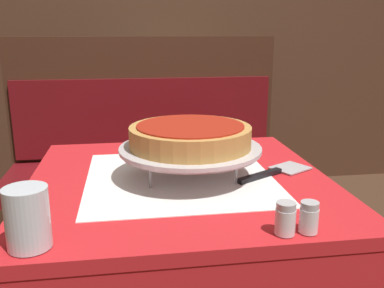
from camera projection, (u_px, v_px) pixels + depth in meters
dining_table_front at (180, 210)px, 1.18m from camera, size 0.80×0.80×0.75m
dining_table_rear at (174, 112)px, 2.66m from camera, size 0.67×0.67×0.74m
booth_bench at (148, 200)px, 2.09m from camera, size 1.32×0.51×1.10m
back_wall_panel at (144, 19)px, 2.91m from camera, size 6.00×0.04×2.40m
pizza_pan_stand at (190, 150)px, 1.13m from camera, size 0.38×0.38×0.09m
deep_dish_pizza at (190, 136)px, 1.12m from camera, size 0.32×0.32×0.06m
pizza_server at (274, 172)px, 1.18m from camera, size 0.25×0.17×0.01m
water_glass_near at (27, 218)px, 0.77m from camera, size 0.08×0.08×0.11m
salt_shaker at (285, 218)px, 0.83m from camera, size 0.04×0.04×0.07m
pepper_shaker at (309, 217)px, 0.83m from camera, size 0.04×0.04×0.06m
condiment_caddy at (187, 90)px, 2.62m from camera, size 0.14×0.14×0.14m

